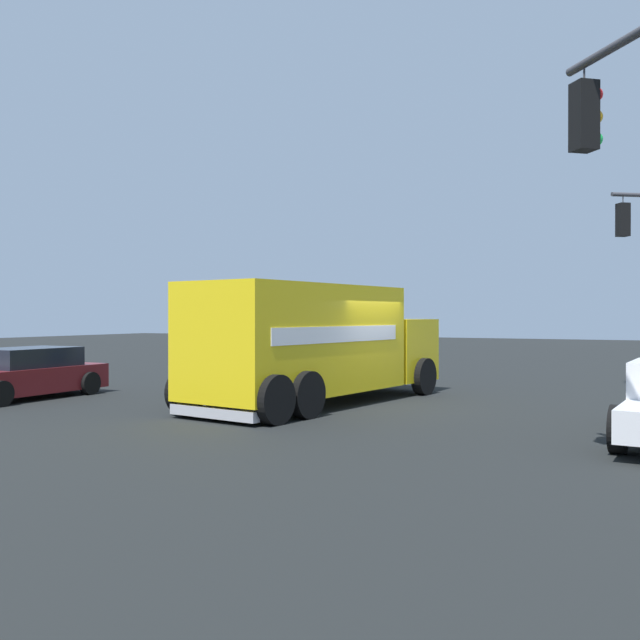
{
  "coord_description": "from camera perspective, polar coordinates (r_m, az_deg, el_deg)",
  "views": [
    {
      "loc": [
        -6.61,
        15.72,
        2.16
      ],
      "look_at": [
        0.96,
        0.59,
        2.05
      ],
      "focal_mm": 39.28,
      "sensor_mm": 36.0,
      "label": 1
    }
  ],
  "objects": [
    {
      "name": "delivery_truck",
      "position": [
        16.98,
        -0.34,
        -1.86
      ],
      "size": [
        3.86,
        8.21,
        2.87
      ],
      "color": "yellow",
      "rests_on": "ground"
    },
    {
      "name": "ground_plane",
      "position": [
        17.19,
        3.77,
        -6.83
      ],
      "size": [
        100.0,
        100.0,
        0.0
      ],
      "primitive_type": "plane",
      "color": "black"
    },
    {
      "name": "sedan_maroon",
      "position": [
        19.79,
        -22.95,
        -4.08
      ],
      "size": [
        2.04,
        4.3,
        1.31
      ],
      "color": "maroon",
      "rests_on": "ground"
    }
  ]
}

